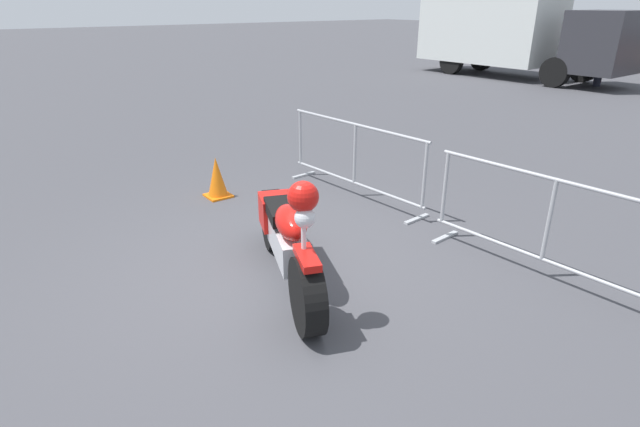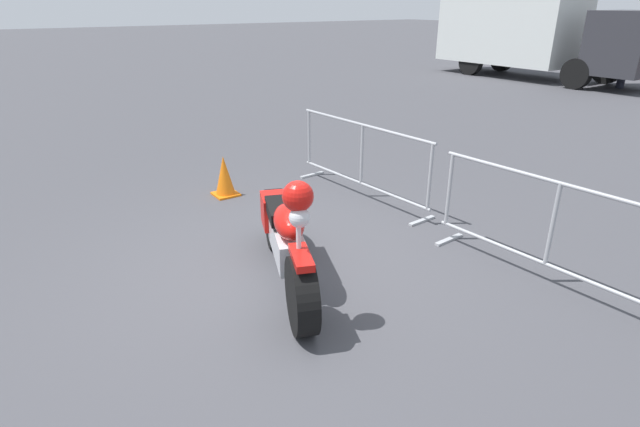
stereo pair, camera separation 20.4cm
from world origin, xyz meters
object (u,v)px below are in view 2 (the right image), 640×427
(motorcycle, at_px, (286,236))
(pedestrian, at_px, (626,59))
(crowd_barrier_near, at_px, (362,159))
(box_truck, at_px, (531,31))
(parked_car_white, at_px, (562,44))
(parked_car_black, at_px, (624,47))
(crowd_barrier_far, at_px, (551,231))
(traffic_cone, at_px, (224,176))

(motorcycle, xyz_separation_m, pedestrian, (-4.38, 15.40, 0.42))
(crowd_barrier_near, bearing_deg, box_truck, 115.73)
(motorcycle, distance_m, parked_car_white, 25.08)
(pedestrian, bearing_deg, crowd_barrier_near, -15.53)
(crowd_barrier_near, relative_size, box_truck, 0.33)
(crowd_barrier_near, relative_size, pedestrian, 1.53)
(box_truck, bearing_deg, motorcycle, -63.67)
(motorcycle, xyz_separation_m, parked_car_white, (-10.90, 22.59, 0.18))
(parked_car_black, bearing_deg, crowd_barrier_far, -145.65)
(motorcycle, bearing_deg, traffic_cone, -169.15)
(traffic_cone, bearing_deg, parked_car_black, 103.61)
(box_truck, relative_size, traffic_cone, 13.10)
(parked_car_black, relative_size, pedestrian, 2.67)
(parked_car_black, bearing_deg, traffic_cone, -156.67)
(motorcycle, height_order, parked_car_white, parked_car_white)
(motorcycle, bearing_deg, parked_car_white, 137.91)
(crowd_barrier_far, bearing_deg, motorcycle, -124.54)
(traffic_cone, bearing_deg, crowd_barrier_far, 21.43)
(box_truck, bearing_deg, pedestrian, 7.79)
(crowd_barrier_far, relative_size, pedestrian, 1.53)
(parked_car_black, height_order, pedestrian, pedestrian)
(parked_car_black, distance_m, pedestrian, 8.21)
(motorcycle, bearing_deg, crowd_barrier_near, 146.68)
(parked_car_black, bearing_deg, crowd_barrier_near, -152.70)
(motorcycle, distance_m, parked_car_black, 24.13)
(parked_car_white, bearing_deg, parked_car_black, -76.80)
(parked_car_white, height_order, traffic_cone, parked_car_white)
(crowd_barrier_far, xyz_separation_m, traffic_cone, (-4.08, -1.60, -0.27))
(traffic_cone, bearing_deg, box_truck, 109.19)
(box_truck, distance_m, parked_car_black, 7.92)
(crowd_barrier_far, height_order, pedestrian, pedestrian)
(crowd_barrier_far, bearing_deg, parked_car_black, 114.64)
(motorcycle, bearing_deg, parked_car_black, 131.52)
(crowd_barrier_near, distance_m, crowd_barrier_far, 2.92)
(parked_car_white, xyz_separation_m, traffic_cone, (8.28, -22.07, -0.39))
(motorcycle, relative_size, pedestrian, 1.32)
(crowd_barrier_near, distance_m, parked_car_white, 22.54)
(box_truck, distance_m, pedestrian, 3.36)
(motorcycle, xyz_separation_m, crowd_barrier_far, (1.46, 2.12, 0.06))
(pedestrian, height_order, traffic_cone, pedestrian)
(crowd_barrier_near, height_order, pedestrian, pedestrian)
(motorcycle, distance_m, pedestrian, 16.01)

